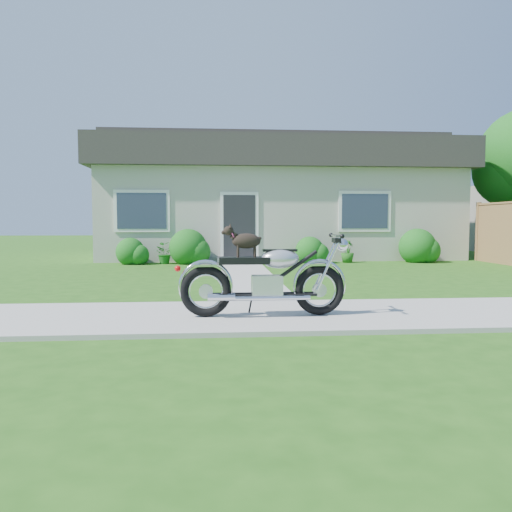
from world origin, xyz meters
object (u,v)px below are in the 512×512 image
Objects in this scene: motorcycle_with_dog at (266,277)px; house at (275,198)px; potted_plant_left at (163,253)px; potted_plant_right at (347,251)px.

house is at bearing 82.34° from motorcycle_with_dog.
potted_plant_right is (5.66, 0.00, 0.05)m from potted_plant_left.
motorcycle_with_dog is (-1.58, -12.17, -1.60)m from house.
potted_plant_right is at bearing 68.30° from motorcycle_with_dog.
house is 12.37m from motorcycle_with_dog.
potted_plant_left is 5.66m from potted_plant_right.
potted_plant_right is (1.85, -3.44, -1.79)m from house.
house reaches higher than potted_plant_left.
potted_plant_left is (-3.82, -3.44, -1.84)m from house.
motorcycle_with_dog is (2.24, -8.72, 0.24)m from potted_plant_left.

